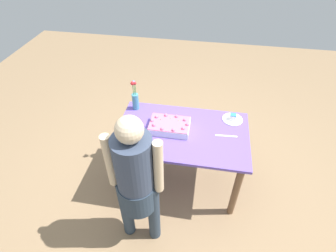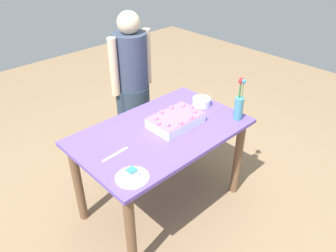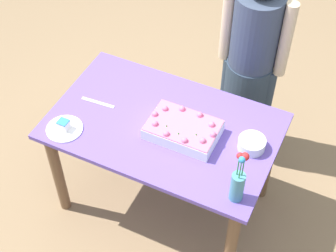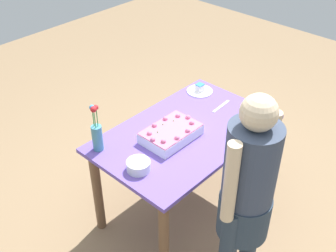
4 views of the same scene
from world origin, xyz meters
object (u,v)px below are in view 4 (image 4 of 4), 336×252
flower_vase (97,134)px  fruit_bowl (138,166)px  person_standing (247,191)px  serving_plate_with_slice (200,90)px  cake_knife (221,106)px  sheet_cake (171,133)px

flower_vase → fruit_bowl: (0.04, -0.35, -0.10)m
person_standing → serving_plate_with_slice: bearing=-38.4°
serving_plate_with_slice → cake_knife: size_ratio=0.99×
serving_plate_with_slice → flower_vase: 1.06m
serving_plate_with_slice → person_standing: size_ratio=0.14×
serving_plate_with_slice → fruit_bowl: 1.07m
fruit_bowl → person_standing: person_standing is taller
cake_knife → flower_vase: flower_vase is taller
sheet_cake → cake_knife: bearing=-0.9°
sheet_cake → serving_plate_with_slice: (0.63, 0.26, -0.03)m
sheet_cake → fruit_bowl: bearing=-169.1°
serving_plate_with_slice → flower_vase: size_ratio=0.61×
fruit_bowl → sheet_cake: bearing=10.9°
sheet_cake → fruit_bowl: 0.39m
serving_plate_with_slice → cake_knife: bearing=-103.3°
sheet_cake → fruit_bowl: size_ratio=2.62×
sheet_cake → serving_plate_with_slice: bearing=22.2°
person_standing → flower_vase: bearing=15.1°
fruit_bowl → cake_knife: bearing=3.9°
sheet_cake → flower_vase: 0.51m
serving_plate_with_slice → person_standing: person_standing is taller
flower_vase → serving_plate_with_slice: bearing=-0.9°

